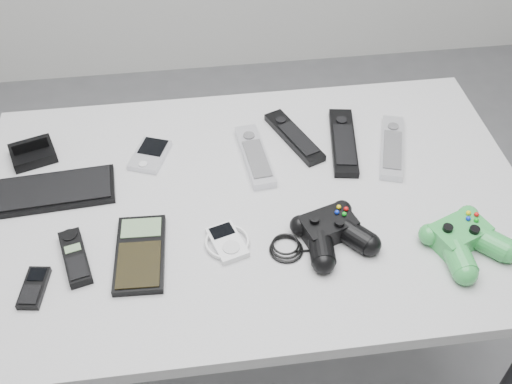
{
  "coord_description": "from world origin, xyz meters",
  "views": [
    {
      "loc": [
        -0.21,
        -0.89,
        1.73
      ],
      "look_at": [
        -0.09,
        0.01,
        0.82
      ],
      "focal_mm": 42.0,
      "sensor_mm": 36.0,
      "label": 1
    }
  ],
  "objects": [
    {
      "name": "calculator",
      "position": [
        -0.34,
        -0.12,
        0.81
      ],
      "size": [
        0.1,
        0.19,
        0.02
      ],
      "primitive_type": "cube",
      "rotation": [
        0.0,
        0.0,
        -0.05
      ],
      "color": "black",
      "rests_on": "desk"
    },
    {
      "name": "remote_silver_b",
      "position": [
        0.24,
        0.12,
        0.81
      ],
      "size": [
        0.11,
        0.22,
        0.02
      ],
      "primitive_type": "cube",
      "rotation": [
        0.0,
        0.0,
        -0.31
      ],
      "color": "#B9BAC0",
      "rests_on": "desk"
    },
    {
      "name": "mobile_phone",
      "position": [
        -0.54,
        -0.18,
        0.81
      ],
      "size": [
        0.05,
        0.1,
        0.02
      ],
      "primitive_type": "cube",
      "rotation": [
        0.0,
        0.0,
        -0.15
      ],
      "color": "black",
      "rests_on": "desk"
    },
    {
      "name": "cordless_handset",
      "position": [
        -0.47,
        -0.12,
        0.81
      ],
      "size": [
        0.08,
        0.14,
        0.02
      ],
      "primitive_type": "cube",
      "rotation": [
        0.0,
        0.0,
        0.26
      ],
      "color": "black",
      "rests_on": "desk"
    },
    {
      "name": "remote_black_b",
      "position": [
        0.14,
        0.16,
        0.81
      ],
      "size": [
        0.09,
        0.24,
        0.02
      ],
      "primitive_type": "cube",
      "rotation": [
        0.0,
        0.0,
        -0.16
      ],
      "color": "black",
      "rests_on": "desk"
    },
    {
      "name": "dock_bracket",
      "position": [
        -0.59,
        0.21,
        0.83
      ],
      "size": [
        0.12,
        0.11,
        0.05
      ],
      "primitive_type": "cube",
      "rotation": [
        0.0,
        0.0,
        0.32
      ],
      "color": "black",
      "rests_on": "desk"
    },
    {
      "name": "controller_green",
      "position": [
        0.3,
        -0.18,
        0.83
      ],
      "size": [
        0.21,
        0.21,
        0.05
      ],
      "primitive_type": null,
      "rotation": [
        0.0,
        0.0,
        0.38
      ],
      "color": "#227F37",
      "rests_on": "desk"
    },
    {
      "name": "floor",
      "position": [
        0.0,
        0.0,
        0.0
      ],
      "size": [
        3.5,
        3.5,
        0.0
      ],
      "primitive_type": "plane",
      "color": "slate",
      "rests_on": "ground"
    },
    {
      "name": "remote_silver_a",
      "position": [
        -0.08,
        0.13,
        0.81
      ],
      "size": [
        0.07,
        0.21,
        0.02
      ],
      "primitive_type": "cube",
      "rotation": [
        0.0,
        0.0,
        0.1
      ],
      "color": "silver",
      "rests_on": "desk"
    },
    {
      "name": "controller_black",
      "position": [
        0.04,
        -0.13,
        0.83
      ],
      "size": [
        0.29,
        0.23,
        0.05
      ],
      "primitive_type": null,
      "rotation": [
        0.0,
        0.0,
        0.31
      ],
      "color": "black",
      "rests_on": "desk"
    },
    {
      "name": "remote_black_a",
      "position": [
        0.02,
        0.19,
        0.81
      ],
      "size": [
        0.12,
        0.21,
        0.02
      ],
      "primitive_type": "cube",
      "rotation": [
        0.0,
        0.0,
        0.39
      ],
      "color": "black",
      "rests_on": "desk"
    },
    {
      "name": "pda_keyboard",
      "position": [
        -0.53,
        0.08,
        0.81
      ],
      "size": [
        0.28,
        0.13,
        0.02
      ],
      "primitive_type": "cube",
      "rotation": [
        0.0,
        0.0,
        0.07
      ],
      "color": "black",
      "rests_on": "desk"
    },
    {
      "name": "pda",
      "position": [
        -0.32,
        0.17,
        0.81
      ],
      "size": [
        0.11,
        0.13,
        0.02
      ],
      "primitive_type": "cube",
      "rotation": [
        0.0,
        0.0,
        -0.37
      ],
      "color": "silver",
      "rests_on": "desk"
    },
    {
      "name": "desk",
      "position": [
        -0.1,
        0.01,
        0.73
      ],
      "size": [
        1.19,
        0.77,
        0.8
      ],
      "color": "#A2A2A5",
      "rests_on": "floor"
    },
    {
      "name": "mp3_player",
      "position": [
        -0.17,
        -0.11,
        0.81
      ],
      "size": [
        0.11,
        0.12,
        0.02
      ],
      "primitive_type": "cube",
      "rotation": [
        0.0,
        0.0,
        0.3
      ],
      "color": "silver",
      "rests_on": "desk"
    }
  ]
}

